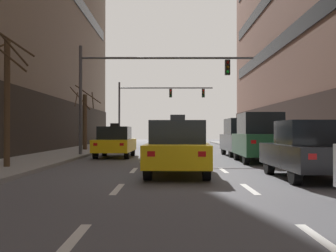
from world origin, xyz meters
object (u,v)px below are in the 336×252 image
Objects in this scene: car_parked_2 at (259,138)px; street_tree_0 at (84,120)px; taxi_driving_2 at (177,148)px; taxi_driving_0 at (172,143)px; traffic_signal_0 at (135,80)px; taxi_driving_1 at (114,142)px; street_tree_1 at (6,95)px; car_parked_3 at (240,137)px; traffic_signal_1 at (152,100)px; pedestrian_1 at (299,138)px; car_parked_1 at (309,150)px.

street_tree_0 is (-9.93, 10.40, 1.10)m from car_parked_2.
taxi_driving_2 is 17.38m from street_tree_0.
street_tree_0 is at bearing 124.39° from taxi_driving_0.
traffic_signal_0 is 7.58m from street_tree_0.
taxi_driving_1 is 9.97m from taxi_driving_2.
taxi_driving_0 is 1.02× the size of street_tree_0.
taxi_driving_1 is at bearing 69.25° from street_tree_1.
car_parked_3 is 19.57m from traffic_signal_1.
traffic_signal_1 is (0.25, 19.01, 0.25)m from traffic_signal_0.
traffic_signal_1 is 2.14× the size of street_tree_0.
taxi_driving_0 is 3.67m from taxi_driving_1.
taxi_driving_1 reaches higher than pedestrian_1.
traffic_signal_0 is at bearing -174.23° from car_parked_3.
car_parked_3 is (7.00, 1.27, 0.24)m from taxi_driving_1.
taxi_driving_2 is at bearing -78.37° from traffic_signal_0.
street_tree_0 is 15.30m from pedestrian_1.
taxi_driving_2 is 1.01× the size of car_parked_2.
car_parked_2 reaches higher than car_parked_1.
car_parked_3 is 4.38m from pedestrian_1.
street_tree_1 is (-9.94, -4.14, 1.61)m from car_parked_2.
taxi_driving_2 is 11.39m from car_parked_3.
street_tree_0 is (-6.01, 8.77, 1.38)m from taxi_driving_0.
taxi_driving_1 is at bearing -93.86° from traffic_signal_1.
street_tree_1 is (-9.94, -9.03, 1.66)m from car_parked_3.
street_tree_1 is at bearing -137.75° from car_parked_3.
street_tree_1 is (-2.94, -7.76, 1.90)m from taxi_driving_1.
car_parked_3 is (3.84, 10.72, 0.20)m from taxi_driving_2.
car_parked_2 reaches higher than pedestrian_1.
street_tree_1 is (-6.10, 1.69, 1.86)m from taxi_driving_2.
taxi_driving_2 reaches higher than pedestrian_1.
car_parked_3 is 0.47× the size of traffic_signal_1.
taxi_driving_0 is 9.38m from car_parked_1.
car_parked_1 is 30.95m from traffic_signal_1.
traffic_signal_1 is at bearing 81.16° from street_tree_1.
traffic_signal_1 is (-5.67, 18.41, 3.45)m from car_parked_3.
traffic_signal_0 is (-5.92, 11.20, 3.41)m from car_parked_1.
taxi_driving_0 is 0.91× the size of street_tree_1.
car_parked_1 is 0.49× the size of traffic_signal_1.
car_parked_2 is 0.49× the size of traffic_signal_1.
taxi_driving_2 is 9.16m from pedestrian_1.
traffic_signal_0 is at bearing 126.81° from taxi_driving_0.
traffic_signal_1 is (-1.83, 29.13, 3.65)m from taxi_driving_2.
taxi_driving_0 is at bearing -85.39° from traffic_signal_1.
traffic_signal_1 is 27.83m from street_tree_1.
car_parked_2 is 2.42m from pedestrian_1.
car_parked_3 is at bearing 10.26° from taxi_driving_1.
traffic_signal_1 reaches higher than taxi_driving_1.
taxi_driving_0 is 0.46× the size of traffic_signal_0.
car_parked_2 is 10.89m from street_tree_1.
taxi_driving_1 is 7.89m from car_parked_2.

